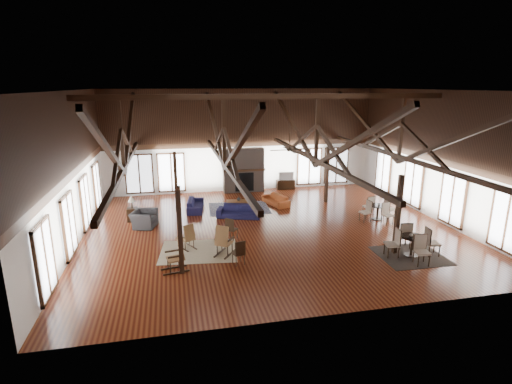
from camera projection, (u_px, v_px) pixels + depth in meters
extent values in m
plane|color=maroon|center=(271.00, 229.00, 17.76)|extent=(16.00, 16.00, 0.00)
cube|color=black|center=(272.00, 90.00, 16.20)|extent=(16.00, 14.00, 0.02)
cube|color=silver|center=(242.00, 141.00, 23.59)|extent=(16.00, 0.02, 6.00)
cube|color=silver|center=(337.00, 213.00, 10.37)|extent=(16.00, 0.02, 6.00)
cube|color=silver|center=(70.00, 171.00, 15.36)|extent=(0.02, 14.00, 6.00)
cube|color=silver|center=(437.00, 156.00, 18.60)|extent=(0.02, 14.00, 6.00)
cube|color=black|center=(272.00, 97.00, 16.26)|extent=(15.60, 0.18, 0.22)
cube|color=black|center=(124.00, 168.00, 15.75)|extent=(0.16, 13.70, 0.18)
cube|color=black|center=(121.00, 133.00, 15.40)|extent=(0.14, 0.14, 2.70)
cube|color=black|center=(130.00, 127.00, 18.74)|extent=(0.15, 7.07, 3.12)
cube|color=black|center=(109.00, 151.00, 12.13)|extent=(0.15, 7.07, 3.12)
cube|color=black|center=(225.00, 164.00, 16.56)|extent=(0.16, 13.70, 0.18)
cube|color=black|center=(224.00, 131.00, 16.21)|extent=(0.14, 0.14, 2.70)
cube|color=black|center=(214.00, 126.00, 19.55)|extent=(0.15, 7.07, 3.12)
cube|color=black|center=(238.00, 147.00, 12.94)|extent=(0.15, 7.07, 3.12)
cube|color=black|center=(316.00, 160.00, 17.37)|extent=(0.16, 13.70, 0.18)
cube|color=black|center=(317.00, 129.00, 17.02)|extent=(0.14, 0.14, 2.70)
cube|color=black|center=(293.00, 124.00, 20.35)|extent=(0.15, 7.07, 3.12)
cube|color=black|center=(353.00, 143.00, 13.75)|extent=(0.15, 7.07, 3.12)
cube|color=black|center=(399.00, 157.00, 18.18)|extent=(0.16, 13.70, 0.18)
cube|color=black|center=(402.00, 127.00, 17.83)|extent=(0.14, 0.14, 2.70)
cube|color=black|center=(365.00, 123.00, 21.16)|extent=(0.15, 7.07, 3.12)
cube|color=black|center=(454.00, 140.00, 14.56)|extent=(0.15, 7.07, 3.12)
cube|color=black|center=(180.00, 231.00, 13.25)|extent=(0.16, 0.16, 3.05)
cube|color=black|center=(398.00, 215.00, 14.87)|extent=(0.16, 0.16, 3.05)
cube|color=black|center=(176.00, 182.00, 19.86)|extent=(0.16, 0.16, 3.05)
cube|color=black|center=(327.00, 175.00, 21.48)|extent=(0.16, 0.16, 3.05)
cube|color=#64564C|center=(243.00, 170.00, 23.73)|extent=(2.40, 0.62, 2.60)
cube|color=black|center=(244.00, 182.00, 23.60)|extent=(1.10, 0.06, 1.10)
cube|color=black|center=(244.00, 170.00, 23.45)|extent=(2.50, 0.20, 0.12)
cylinder|color=black|center=(290.00, 141.00, 15.86)|extent=(0.04, 0.04, 0.70)
cylinder|color=black|center=(290.00, 150.00, 15.95)|extent=(0.20, 0.20, 0.10)
cube|color=black|center=(300.00, 149.00, 16.04)|extent=(0.70, 0.12, 0.02)
cube|color=black|center=(286.00, 148.00, 16.38)|extent=(0.12, 0.70, 0.02)
cube|color=black|center=(279.00, 150.00, 15.86)|extent=(0.70, 0.12, 0.02)
cube|color=black|center=(293.00, 152.00, 15.53)|extent=(0.12, 0.70, 0.02)
imported|color=#17153B|center=(239.00, 211.00, 19.28)|extent=(2.23, 1.43, 0.61)
imported|color=#17153C|center=(195.00, 205.00, 20.40)|extent=(2.03, 1.01, 0.57)
imported|color=#A1471F|center=(276.00, 200.00, 21.36)|extent=(1.93, 1.23, 0.53)
cube|color=brown|center=(238.00, 201.00, 20.51)|extent=(1.23, 0.77, 0.06)
cube|color=brown|center=(229.00, 207.00, 20.29)|extent=(0.06, 0.06, 0.38)
cube|color=brown|center=(228.00, 205.00, 20.65)|extent=(0.06, 0.06, 0.38)
cube|color=brown|center=(248.00, 206.00, 20.49)|extent=(0.06, 0.06, 0.38)
cube|color=brown|center=(246.00, 204.00, 20.85)|extent=(0.06, 0.06, 0.38)
imported|color=#B2B2B2|center=(239.00, 199.00, 20.55)|extent=(0.23, 0.23, 0.21)
imported|color=#2D2D2F|center=(144.00, 219.00, 17.98)|extent=(1.36, 1.26, 0.73)
cube|color=black|center=(133.00, 214.00, 18.75)|extent=(0.48, 0.48, 0.64)
cylinder|color=black|center=(132.00, 204.00, 18.62)|extent=(0.08, 0.08, 0.38)
cone|color=beige|center=(131.00, 199.00, 18.55)|extent=(0.34, 0.34, 0.28)
cube|color=brown|center=(187.00, 239.00, 15.60)|extent=(0.59, 0.59, 0.05)
cube|color=brown|center=(189.00, 233.00, 15.37)|extent=(0.48, 0.36, 0.64)
cube|color=black|center=(183.00, 249.00, 15.58)|extent=(0.41, 0.72, 0.05)
cube|color=black|center=(192.00, 246.00, 15.81)|extent=(0.41, 0.72, 0.05)
cube|color=brown|center=(225.00, 243.00, 15.02)|extent=(0.71, 0.71, 0.05)
cube|color=brown|center=(222.00, 236.00, 14.71)|extent=(0.55, 0.46, 0.76)
cube|color=black|center=(220.00, 253.00, 15.21)|extent=(0.56, 0.80, 0.05)
cube|color=black|center=(230.00, 254.00, 15.05)|extent=(0.56, 0.80, 0.05)
cube|color=brown|center=(174.00, 259.00, 13.67)|extent=(0.58, 0.60, 0.05)
cube|color=brown|center=(181.00, 248.00, 13.67)|extent=(0.29, 0.54, 0.74)
cube|color=black|center=(176.00, 273.00, 13.59)|extent=(0.90, 0.23, 0.05)
cube|color=black|center=(174.00, 268.00, 13.97)|extent=(0.90, 0.23, 0.05)
cube|color=black|center=(232.00, 229.00, 16.52)|extent=(0.56, 0.56, 0.05)
cube|color=black|center=(230.00, 225.00, 16.30)|extent=(0.33, 0.28, 0.52)
cylinder|color=black|center=(232.00, 234.00, 16.58)|extent=(0.03, 0.03, 0.43)
cube|color=black|center=(238.00, 253.00, 14.19)|extent=(0.47, 0.47, 0.05)
cube|color=black|center=(240.00, 248.00, 13.97)|extent=(0.39, 0.13, 0.51)
cylinder|color=black|center=(239.00, 259.00, 14.25)|extent=(0.03, 0.03, 0.42)
cylinder|color=black|center=(413.00, 237.00, 14.81)|extent=(0.89, 0.89, 0.04)
cylinder|color=black|center=(412.00, 246.00, 14.90)|extent=(0.10, 0.10, 0.74)
cylinder|color=black|center=(411.00, 255.00, 15.00)|extent=(0.53, 0.53, 0.04)
cylinder|color=black|center=(378.00, 206.00, 18.87)|extent=(0.81, 0.81, 0.04)
cylinder|color=black|center=(378.00, 212.00, 18.95)|extent=(0.10, 0.10, 0.67)
cylinder|color=black|center=(377.00, 219.00, 19.04)|extent=(0.49, 0.49, 0.04)
imported|color=#B2B2B2|center=(411.00, 235.00, 14.80)|extent=(0.13, 0.13, 0.09)
imported|color=#B2B2B2|center=(379.00, 204.00, 18.86)|extent=(0.13, 0.13, 0.09)
cube|color=black|center=(285.00, 184.00, 24.59)|extent=(1.10, 0.41, 0.55)
imported|color=#B2B2B2|center=(286.00, 176.00, 24.46)|extent=(0.90, 0.20, 0.52)
cube|color=tan|center=(199.00, 251.00, 15.40)|extent=(3.14, 2.60, 0.01)
cube|color=#1A2048|center=(239.00, 208.00, 20.76)|extent=(3.20, 2.48, 0.01)
cube|color=black|center=(410.00, 255.00, 15.00)|extent=(2.43, 2.22, 0.01)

